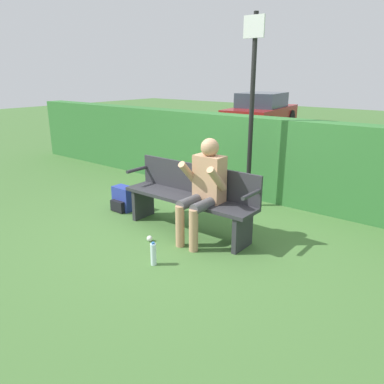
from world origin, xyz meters
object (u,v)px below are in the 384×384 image
Objects in this scene: park_bench at (191,196)px; parked_car at (261,111)px; person_seated at (204,185)px; water_bottle at (153,254)px; backpack at (123,199)px; signpost at (252,104)px.

parked_car is at bearing 113.36° from park_bench.
water_bottle is at bearing -91.89° from person_seated.
backpack is 10.08m from parked_car.
person_seated is 3.47× the size of backpack.
park_bench is at bearing 105.60° from water_bottle.
person_seated reaches higher than backpack.
water_bottle is at bearing -165.05° from parked_car.
person_seated is 1.07m from water_bottle.
person_seated reaches higher than water_bottle.
signpost is 0.67× the size of parked_car.
park_bench is 5.20× the size of backpack.
person_seated is 1.71m from backpack.
parked_car is at bearing 112.65° from water_bottle.
park_bench is 1.50× the size of person_seated.
person_seated is at bearing -163.08° from parked_car.
signpost is (-0.21, 1.45, 0.88)m from person_seated.
parked_car is at bearing 114.63° from person_seated.
water_bottle is 0.06× the size of parked_car.
signpost is (0.10, 1.32, 1.12)m from park_bench.
park_bench is at bearing -164.35° from parked_car.
signpost reaches higher than backpack.
backpack is at bearing 148.42° from water_bottle.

